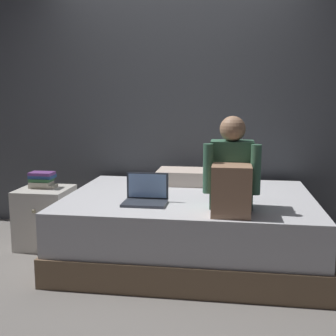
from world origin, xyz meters
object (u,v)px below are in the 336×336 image
pillow (189,177)px  clothes_pile (143,181)px  laptop (146,196)px  nightstand (46,217)px  person_sitting (232,175)px  bed (189,227)px  book_stack (42,180)px

pillow → clothes_pile: (-0.39, -0.18, -0.01)m
laptop → clothes_pile: 0.61m
nightstand → person_sitting: (1.63, -0.54, 0.52)m
bed → person_sitting: person_sitting is taller
laptop → bed: bearing=47.5°
nightstand → clothes_pile: (0.86, 0.16, 0.33)m
clothes_pile → person_sitting: bearing=-42.3°
book_stack → clothes_pile: book_stack is taller
nightstand → pillow: size_ratio=0.94×
laptop → pillow: bearing=72.6°
person_sitting → clothes_pile: size_ratio=3.22×
pillow → person_sitting: bearing=-66.4°
bed → pillow: 0.56m
nightstand → book_stack: book_stack is taller
bed → nightstand: size_ratio=3.80×
bed → person_sitting: (0.33, -0.43, 0.52)m
laptop → pillow: size_ratio=0.57×
book_stack → bed: bearing=-5.7°
laptop → book_stack: laptop is taller
pillow → book_stack: size_ratio=2.47×
person_sitting → laptop: 0.67m
person_sitting → clothes_pile: 1.06m
person_sitting → pillow: bearing=113.6°
bed → nightstand: bearing=175.2°
pillow → book_stack: book_stack is taller
nightstand → bed: bearing=-4.8°
clothes_pile → book_stack: bearing=-171.3°
book_stack → clothes_pile: (0.89, 0.14, -0.01)m
nightstand → book_stack: 0.34m
book_stack → clothes_pile: bearing=8.7°
nightstand → laptop: laptop is taller
person_sitting → laptop: size_ratio=2.05×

